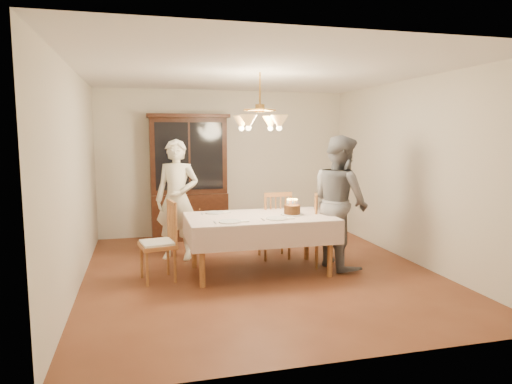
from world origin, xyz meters
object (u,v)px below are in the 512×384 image
object	(u,v)px
dining_table	(260,222)
elderly_woman	(177,200)
china_hutch	(189,179)
chair_far_side	(274,228)
birthday_cake	(292,210)

from	to	relation	value
dining_table	elderly_woman	bearing A→B (deg)	136.44
china_hutch	elderly_woman	bearing A→B (deg)	-103.30
chair_far_side	elderly_woman	distance (m)	1.49
elderly_woman	birthday_cake	size ratio (longest dim) A/B	5.84
elderly_woman	dining_table	bearing A→B (deg)	-20.71
chair_far_side	china_hutch	bearing A→B (deg)	123.58
chair_far_side	dining_table	bearing A→B (deg)	-121.74
chair_far_side	birthday_cake	bearing A→B (deg)	-86.01
birthday_cake	dining_table	bearing A→B (deg)	176.20
chair_far_side	elderly_woman	bearing A→B (deg)	167.16
dining_table	china_hutch	world-z (taller)	china_hutch
chair_far_side	birthday_cake	size ratio (longest dim) A/B	3.33
elderly_woman	china_hutch	bearing A→B (deg)	99.55
dining_table	chair_far_side	bearing A→B (deg)	58.26
dining_table	china_hutch	bearing A→B (deg)	106.94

